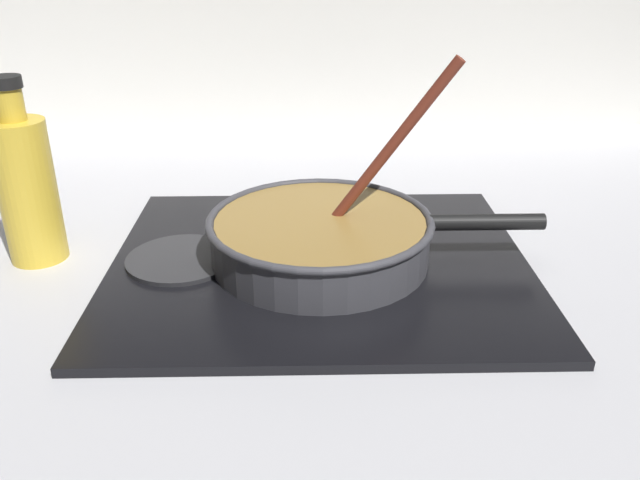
% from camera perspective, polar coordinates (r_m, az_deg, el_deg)
% --- Properties ---
extents(ground, '(2.40, 1.60, 0.04)m').
position_cam_1_polar(ground, '(0.85, -8.80, -5.85)').
color(ground, '#B7B7BC').
extents(backsplash_wall, '(2.40, 0.02, 0.55)m').
position_cam_1_polar(backsplash_wall, '(1.52, -5.88, 19.91)').
color(backsplash_wall, silver).
rests_on(backsplash_wall, ground).
extents(hob_plate, '(0.56, 0.48, 0.01)m').
position_cam_1_polar(hob_plate, '(0.89, 0.00, -2.06)').
color(hob_plate, black).
rests_on(hob_plate, ground).
extents(burner_ring, '(0.20, 0.20, 0.01)m').
position_cam_1_polar(burner_ring, '(0.88, 0.00, -1.48)').
color(burner_ring, '#592D0C').
rests_on(burner_ring, hob_plate).
extents(spare_burner, '(0.15, 0.15, 0.01)m').
position_cam_1_polar(spare_burner, '(0.90, -12.08, -1.62)').
color(spare_burner, '#262628').
rests_on(spare_burner, hob_plate).
extents(cooking_pan, '(0.45, 0.30, 0.27)m').
position_cam_1_polar(cooking_pan, '(0.87, 0.13, 0.33)').
color(cooking_pan, '#38383D').
rests_on(cooking_pan, hob_plate).
extents(sauce_bottle, '(0.08, 0.08, 0.25)m').
position_cam_1_polar(sauce_bottle, '(0.96, -24.27, 4.26)').
color(sauce_bottle, gold).
rests_on(sauce_bottle, ground).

